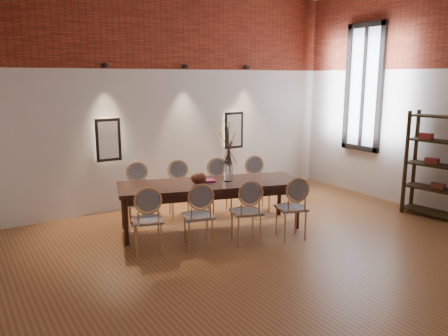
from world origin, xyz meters
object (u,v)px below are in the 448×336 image
bowl (199,178)px  book (206,181)px  chair_far_a (139,193)px  chair_far_d (258,185)px  chair_near_b (198,215)px  shelving_rack (437,165)px  chair_far_b (180,190)px  chair_near_c (246,211)px  dining_table (210,206)px  chair_near_a (147,220)px  chair_far_c (220,187)px  chair_near_d (291,208)px  vase (228,172)px

bowl → book: 0.20m
chair_far_a → chair_far_d: size_ratio=1.00×
chair_near_b → bowl: size_ratio=3.92×
chair_far_d → shelving_rack: size_ratio=0.52×
chair_far_b → book: chair_far_b is taller
chair_near_b → chair_near_c: bearing=-0.0°
chair_far_a → bowl: bearing=137.8°
dining_table → chair_near_a: (-1.22, -0.39, 0.09)m
chair_near_c → chair_far_a: size_ratio=1.00×
chair_far_c → book: chair_far_c is taller
dining_table → chair_near_b: (-0.55, -0.59, 0.09)m
chair_near_c → chair_far_d: (1.10, 1.19, 0.00)m
dining_table → chair_far_d: chair_far_d is taller
chair_near_a → chair_far_c: 2.03m
chair_far_a → chair_far_b: same height
chair_near_a → chair_far_c: (1.77, 0.98, 0.00)m
chair_far_c → chair_far_d: same height
chair_near_c → chair_near_d: size_ratio=1.00×
chair_near_a → chair_far_d: same height
chair_near_c → chair_far_c: 1.46m
chair_far_a → chair_near_d: bearing=145.2°
chair_near_d → chair_far_d: 1.46m
chair_far_d → vase: (-0.94, -0.47, 0.43)m
chair_far_c → bowl: (-0.75, -0.58, 0.37)m
book → chair_far_d: bearing=13.9°
bowl → chair_far_a: bearing=120.5°
chair_far_c → shelving_rack: (2.98, -2.15, 0.43)m
chair_far_b → chair_far_c: (0.67, -0.21, 0.00)m
chair_near_b → chair_far_d: 2.03m
chair_far_d → chair_near_b: bearing=46.2°
dining_table → chair_near_c: size_ratio=2.98×
bowl → chair_near_c: bearing=-68.8°
chair_near_a → bowl: bearing=38.3°
chair_far_a → chair_near_a: bearing=90.0°
bowl → book: bowl is taller
chair_far_a → chair_far_b: 0.70m
chair_near_a → chair_near_c: size_ratio=1.00×
chair_near_c → chair_far_d: size_ratio=1.00×
chair_far_c → shelving_rack: bearing=161.5°
chair_near_d → chair_far_c: same height
chair_far_c → bowl: size_ratio=3.92×
chair_near_d → bowl: chair_near_d is taller
chair_far_c → vase: vase is taller
chair_near_a → chair_near_c: same height
chair_far_a → vase: size_ratio=3.13×
chair_far_c → chair_far_d: bearing=180.0°
dining_table → shelving_rack: shelving_rack is taller
chair_near_b → chair_far_a: (-0.24, 1.60, 0.00)m
chair_near_a → chair_near_c: (1.34, -0.42, 0.00)m
chair_far_c → chair_far_d: size_ratio=1.00×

